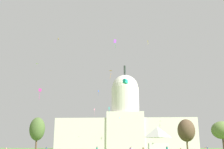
# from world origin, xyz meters

# --- Properties ---
(capitol_building) EXTENTS (111.06, 25.35, 69.25)m
(capitol_building) POSITION_xyz_m (1.87, 196.97, 19.22)
(capitol_building) COLOR silver
(capitol_building) RESTS_ON ground_plane
(event_tent) EXTENTS (4.77, 5.35, 6.34)m
(event_tent) POSITION_xyz_m (10.79, 40.03, 3.28)
(event_tent) COLOR white
(event_tent) RESTS_ON ground_plane
(tree_east_mid) EXTENTS (8.83, 8.74, 11.24)m
(tree_east_mid) POSITION_xyz_m (40.06, 81.52, 7.82)
(tree_east_mid) COLOR #42301E
(tree_east_mid) RESTS_ON ground_plane
(tree_west_mid) EXTENTS (8.48, 8.05, 12.99)m
(tree_west_mid) POSITION_xyz_m (-32.15, 79.72, 8.42)
(tree_west_mid) COLOR brown
(tree_west_mid) RESTS_ON ground_plane
(tree_east_far) EXTENTS (10.72, 10.74, 13.41)m
(tree_east_far) POSITION_xyz_m (29.21, 95.03, 8.53)
(tree_east_far) COLOR brown
(tree_east_far) RESTS_ON ground_plane
(kite_turquoise_mid) EXTENTS (1.56, 1.56, 1.30)m
(kite_turquoise_mid) POSITION_xyz_m (3.12, 46.14, 19.26)
(kite_turquoise_mid) COLOR teal
(kite_gold_high) EXTENTS (0.69, 0.70, 1.30)m
(kite_gold_high) POSITION_xyz_m (-33.43, 108.06, 58.37)
(kite_gold_high) COLOR gold
(kite_magenta_mid) EXTENTS (0.98, 0.32, 4.05)m
(kite_magenta_mid) POSITION_xyz_m (-26.28, 62.17, 20.04)
(kite_magenta_mid) COLOR #D1339E
(kite_orange_mid) EXTENTS (1.33, 0.93, 3.54)m
(kite_orange_mid) POSITION_xyz_m (-3.54, 88.04, 33.82)
(kite_orange_mid) COLOR orange
(kite_violet_high) EXTENTS (1.01, 0.37, 3.49)m
(kite_violet_high) POSITION_xyz_m (-0.47, 62.74, 37.83)
(kite_violet_high) COLOR purple
(kite_green_low) EXTENTS (1.19, 0.79, 0.11)m
(kite_green_low) POSITION_xyz_m (-32.58, 176.69, 8.81)
(kite_green_low) COLOR green
(kite_yellow_high) EXTENTS (0.50, 0.64, 2.72)m
(kite_yellow_high) POSITION_xyz_m (15.30, 112.24, 57.28)
(kite_yellow_high) COLOR yellow
(kite_lime_low) EXTENTS (1.14, 1.12, 1.14)m
(kite_lime_low) POSITION_xyz_m (19.74, 128.57, 8.84)
(kite_lime_low) COLOR #8CD133
(kite_white_mid) EXTENTS (1.14, 0.86, 0.24)m
(kite_white_mid) POSITION_xyz_m (-31.47, 71.29, 32.74)
(kite_white_mid) COLOR white
(kite_cyan_mid) EXTENTS (0.47, 0.76, 0.88)m
(kite_cyan_mid) POSITION_xyz_m (-2.28, 175.07, 22.39)
(kite_cyan_mid) COLOR #33BCDB
(kite_blue_mid) EXTENTS (0.47, 0.99, 3.74)m
(kite_blue_mid) POSITION_xyz_m (-13.95, 135.00, 34.32)
(kite_blue_mid) COLOR blue
(kite_black_low) EXTENTS (0.94, 1.57, 3.29)m
(kite_black_low) POSITION_xyz_m (19.63, 113.14, 13.76)
(kite_black_low) COLOR black
(kite_pink_mid) EXTENTS (0.54, 0.65, 4.48)m
(kite_pink_mid) POSITION_xyz_m (-17.16, 142.35, 23.74)
(kite_pink_mid) COLOR pink
(kite_turquoise_low) EXTENTS (0.30, 0.93, 3.77)m
(kite_turquoise_low) POSITION_xyz_m (-3.80, 81.73, 16.35)
(kite_turquoise_low) COLOR teal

